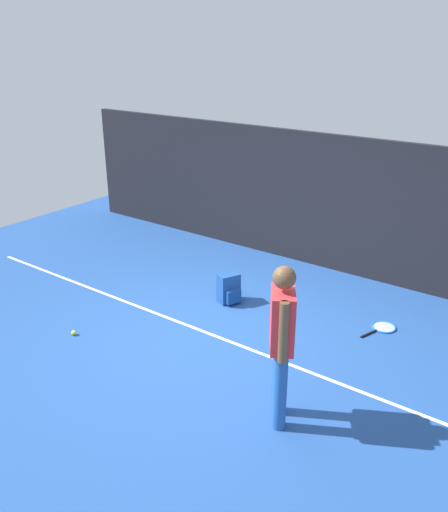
# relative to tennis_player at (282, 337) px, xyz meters

# --- Properties ---
(ground_plane) EXTENTS (12.00, 12.00, 0.00)m
(ground_plane) POSITION_rel_tennis_player_xyz_m (-1.59, 0.85, -0.97)
(ground_plane) COLOR #234C93
(back_fence) EXTENTS (10.00, 0.10, 2.22)m
(back_fence) POSITION_rel_tennis_player_xyz_m (-1.59, 3.85, 0.14)
(back_fence) COLOR black
(back_fence) RESTS_ON ground
(court_line) EXTENTS (9.00, 0.05, 0.00)m
(court_line) POSITION_rel_tennis_player_xyz_m (-1.59, 0.93, -0.96)
(court_line) COLOR white
(court_line) RESTS_ON ground
(tennis_player) EXTENTS (0.40, 0.46, 1.70)m
(tennis_player) POSITION_rel_tennis_player_xyz_m (0.00, 0.00, 0.00)
(tennis_player) COLOR #2659A5
(tennis_player) RESTS_ON ground
(tennis_racket) EXTENTS (0.41, 0.64, 0.03)m
(tennis_racket) POSITION_rel_tennis_player_xyz_m (0.19, 2.40, -0.95)
(tennis_racket) COLOR black
(tennis_racket) RESTS_ON ground
(backpack) EXTENTS (0.36, 0.36, 0.44)m
(backpack) POSITION_rel_tennis_player_xyz_m (-1.92, 1.82, -0.76)
(backpack) COLOR #1E478C
(backpack) RESTS_ON ground
(tennis_ball_near_player) EXTENTS (0.07, 0.07, 0.07)m
(tennis_ball_near_player) POSITION_rel_tennis_player_xyz_m (-3.01, -0.15, -0.93)
(tennis_ball_near_player) COLOR #CCE033
(tennis_ball_near_player) RESTS_ON ground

